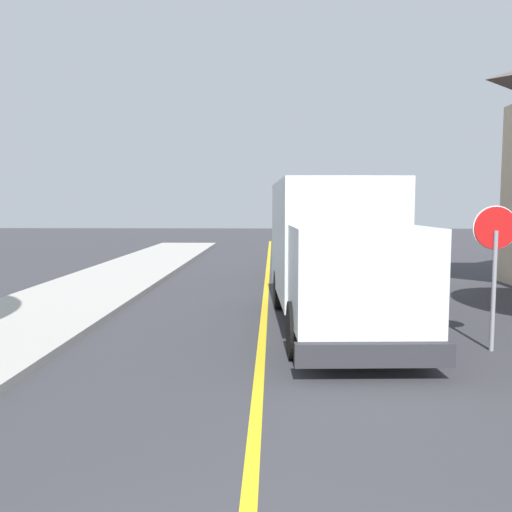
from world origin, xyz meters
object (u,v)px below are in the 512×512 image
parked_car_near (314,257)px  parked_car_mid (315,243)px  box_truck (334,246)px  stop_sign (495,250)px

parked_car_near → parked_car_mid: same height
box_truck → parked_car_near: (0.16, 7.75, -0.97)m
parked_car_near → stop_sign: bearing=-75.5°
box_truck → parked_car_mid: bearing=87.2°
parked_car_near → stop_sign: 10.11m
stop_sign → parked_car_near: bearing=104.5°
parked_car_mid → stop_sign: (1.94, -17.05, 1.06)m
parked_car_near → parked_car_mid: size_ratio=1.00×
parked_car_mid → stop_sign: size_ratio=1.67×
box_truck → parked_car_near: bearing=88.8°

